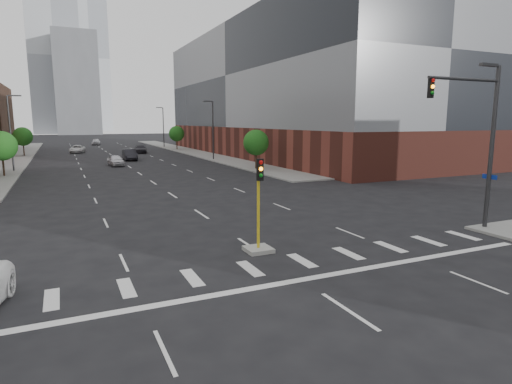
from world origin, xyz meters
TOP-DOWN VIEW (x-y plane):
  - ground at (0.00, 0.00)m, footprint 400.00×400.00m
  - sidewalk_left_far at (-15.00, 74.00)m, footprint 5.00×92.00m
  - sidewalk_right_far at (15.00, 74.00)m, footprint 5.00×92.00m
  - building_right_main at (29.50, 60.00)m, footprint 24.00×70.00m
  - tower_left at (-8.00, 220.00)m, footprint 22.00×22.00m
  - tower_right at (10.00, 260.00)m, footprint 20.00×20.00m
  - tower_mid at (0.00, 200.00)m, footprint 18.00×18.00m
  - median_traffic_signal at (0.00, 8.97)m, footprint 1.20×1.20m
  - mast_arm_signal at (12.61, 7.50)m, footprint 5.12×0.90m
  - streetlight_right_a at (13.41, 55.00)m, footprint 1.60×0.22m
  - streetlight_right_b at (13.41, 90.00)m, footprint 1.60×0.22m
  - streetlight_left at (-13.41, 50.00)m, footprint 1.60×0.22m
  - tree_left_near at (-14.00, 45.00)m, footprint 3.20×3.20m
  - tree_left_far at (-14.00, 75.00)m, footprint 3.20×3.20m
  - tree_right_near at (14.00, 40.00)m, footprint 3.20×3.20m
  - tree_right_far at (14.00, 80.00)m, footprint 3.20×3.20m
  - car_near_left at (-1.50, 52.13)m, footprint 2.12×4.52m
  - car_mid_right at (1.50, 59.99)m, footprint 1.93×5.27m
  - car_far_left at (-5.31, 80.08)m, footprint 3.23×5.54m
  - car_deep_right at (5.59, 74.38)m, footprint 3.04×5.61m
  - car_distant at (0.02, 107.27)m, footprint 2.48×4.90m

SIDE VIEW (x-z plane):
  - ground at x=0.00m, z-range 0.00..0.00m
  - sidewalk_left_far at x=-15.00m, z-range 0.00..0.15m
  - sidewalk_right_far at x=15.00m, z-range 0.00..0.15m
  - car_far_left at x=-5.31m, z-range 0.00..1.45m
  - car_near_left at x=-1.50m, z-range 0.00..1.50m
  - car_deep_right at x=5.59m, z-range 0.00..1.54m
  - car_distant at x=0.02m, z-range 0.00..1.60m
  - car_mid_right at x=1.50m, z-range 0.00..1.72m
  - median_traffic_signal at x=0.00m, z-range -1.23..3.17m
  - tree_left_near at x=-14.00m, z-range 0.97..5.82m
  - tree_left_far at x=-14.00m, z-range 0.97..5.82m
  - tree_right_near at x=14.00m, z-range 0.97..5.82m
  - tree_right_far at x=14.00m, z-range 0.97..5.82m
  - streetlight_right_a at x=13.41m, z-range 0.47..9.55m
  - streetlight_right_b at x=13.41m, z-range 0.47..9.55m
  - streetlight_left at x=-13.41m, z-range 0.47..9.55m
  - mast_arm_signal at x=12.61m, z-range 1.11..10.18m
  - building_right_main at x=29.50m, z-range 0.00..22.00m
  - tower_mid at x=0.00m, z-range 0.00..44.00m
  - tower_left at x=-8.00m, z-range 0.00..70.00m
  - tower_right at x=10.00m, z-range 0.00..80.00m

